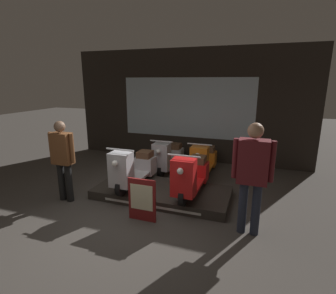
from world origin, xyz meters
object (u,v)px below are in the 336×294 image
(scooter_display_left, at_px, (134,169))
(scooter_backrow_0, at_px, (169,157))
(scooter_display_right, at_px, (191,175))
(person_right_browsing, at_px, (252,170))
(scooter_backrow_1, at_px, (204,160))
(price_sign_board, at_px, (142,200))
(person_left_browsing, at_px, (63,156))

(scooter_display_left, height_order, scooter_backrow_0, scooter_display_left)
(scooter_display_right, distance_m, person_right_browsing, 1.43)
(scooter_backrow_1, relative_size, person_right_browsing, 0.89)
(scooter_display_left, relative_size, scooter_display_right, 1.00)
(scooter_backrow_1, distance_m, person_right_browsing, 2.74)
(person_right_browsing, bearing_deg, price_sign_board, -173.28)
(person_right_browsing, xyz_separation_m, price_sign_board, (-1.71, -0.20, -0.66))
(scooter_display_left, bearing_deg, price_sign_board, -56.64)
(scooter_display_right, height_order, scooter_backrow_0, scooter_display_right)
(scooter_backrow_1, bearing_deg, person_right_browsing, -63.01)
(scooter_display_left, distance_m, price_sign_board, 1.15)
(scooter_backrow_1, bearing_deg, price_sign_board, -101.10)
(scooter_display_left, distance_m, scooter_backrow_1, 1.98)
(person_right_browsing, distance_m, price_sign_board, 1.84)
(scooter_display_left, height_order, scooter_backrow_1, scooter_display_left)
(scooter_backrow_0, distance_m, person_left_browsing, 2.76)
(scooter_display_right, xyz_separation_m, scooter_backrow_0, (-1.03, 1.62, -0.18))
(person_left_browsing, bearing_deg, scooter_backrow_1, 46.44)
(person_right_browsing, bearing_deg, scooter_display_left, 162.21)
(person_left_browsing, xyz_separation_m, price_sign_board, (1.75, -0.20, -0.54))
(scooter_display_left, bearing_deg, person_right_browsing, -17.79)
(scooter_backrow_1, height_order, price_sign_board, scooter_backrow_1)
(person_left_browsing, relative_size, person_right_browsing, 0.91)
(scooter_display_left, bearing_deg, scooter_backrow_0, 83.24)
(scooter_backrow_0, relative_size, price_sign_board, 2.09)
(scooter_backrow_0, relative_size, scooter_backrow_1, 1.00)
(scooter_backrow_0, bearing_deg, person_left_browsing, -119.02)
(scooter_backrow_0, xyz_separation_m, person_right_browsing, (2.15, -2.37, 0.67))
(scooter_display_left, relative_size, person_right_browsing, 0.89)
(scooter_backrow_1, distance_m, person_left_browsing, 3.31)
(scooter_display_left, relative_size, scooter_backrow_0, 1.00)
(scooter_backrow_0, distance_m, price_sign_board, 2.61)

